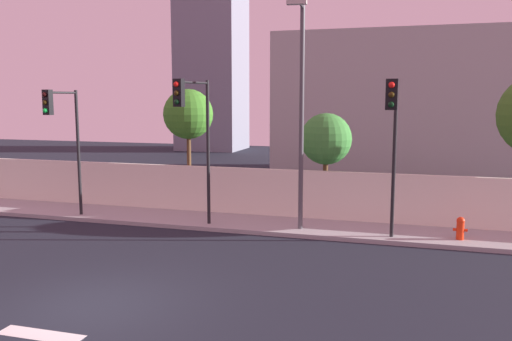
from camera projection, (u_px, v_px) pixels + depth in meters
name	position (u px, v px, depth m)	size (l,w,h in m)	color
ground_plane	(93.00, 306.00, 11.79)	(80.00, 80.00, 0.00)	black
sidewalk	(221.00, 222.00, 19.56)	(36.00, 2.40, 0.15)	#9D9D9D
perimeter_wall	(232.00, 190.00, 20.66)	(36.00, 0.18, 1.80)	white
traffic_light_left	(193.00, 121.00, 17.78)	(0.62, 1.82, 5.10)	black
traffic_light_center	(62.00, 125.00, 19.42)	(0.52, 1.55, 4.78)	black
traffic_light_right	(393.00, 125.00, 16.02)	(0.35, 1.65, 5.03)	black
street_lamp_curbside	(301.00, 102.00, 17.46)	(0.62, 1.79, 7.48)	#4C4C51
fire_hydrant	(460.00, 227.00, 16.78)	(0.44, 0.26, 0.73)	red
roadside_tree_leftmost	(188.00, 115.00, 22.12)	(2.10, 2.10, 5.02)	brown
roadside_tree_midleft	(326.00, 139.00, 20.60)	(2.02, 2.02, 4.06)	brown
low_building_distant	(401.00, 105.00, 31.84)	(14.81, 6.00, 8.50)	#A5A5A5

